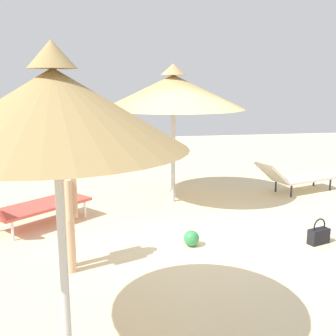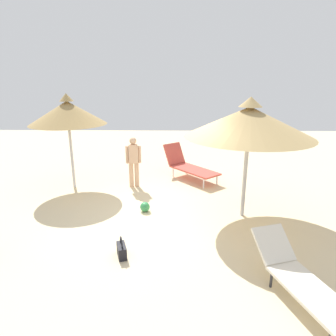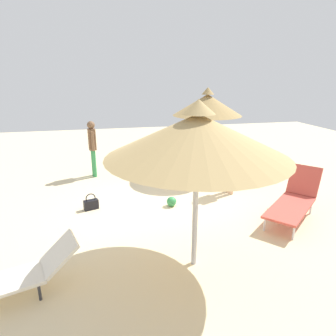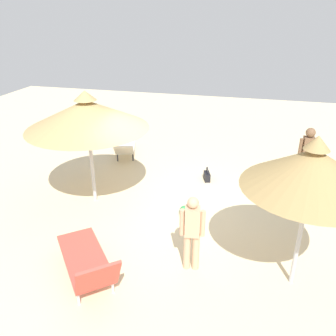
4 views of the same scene
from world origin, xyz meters
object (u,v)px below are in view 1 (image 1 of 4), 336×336
object	(u,v)px
lounge_chair_far_right	(294,177)
beach_ball	(191,238)
parasol_umbrella_near_left	(173,92)
person_standing_far_left	(68,208)
handbag	(319,235)
parasol_umbrella_near_right	(55,109)
lounge_chair_center	(25,204)

from	to	relation	value
lounge_chair_far_right	beach_ball	xyz separation A→B (m)	(2.57, -2.96, -0.23)
parasol_umbrella_near_left	beach_ball	size ratio (longest dim) A/B	11.76
lounge_chair_far_right	person_standing_far_left	xyz separation A→B (m)	(3.06, -4.71, 0.49)
parasol_umbrella_near_left	person_standing_far_left	size ratio (longest dim) A/B	1.88
handbag	parasol_umbrella_near_left	bearing A→B (deg)	-145.48
parasol_umbrella_near_left	person_standing_far_left	bearing A→B (deg)	-33.87
person_standing_far_left	handbag	bearing A→B (deg)	93.71
parasol_umbrella_near_right	beach_ball	size ratio (longest dim) A/B	11.41
lounge_chair_far_right	handbag	size ratio (longest dim) A/B	4.92
handbag	beach_ball	bearing A→B (deg)	-97.22
parasol_umbrella_near_left	handbag	xyz separation A→B (m)	(2.61, 1.79, -2.11)
parasol_umbrella_near_left	lounge_chair_far_right	bearing A→B (deg)	94.41
parasol_umbrella_near_right	beach_ball	xyz separation A→B (m)	(-2.29, 1.68, -2.11)
parasol_umbrella_near_right	beach_ball	bearing A→B (deg)	143.86
handbag	beach_ball	distance (m)	1.97
parasol_umbrella_near_right	handbag	world-z (taller)	parasol_umbrella_near_right
lounge_chair_center	parasol_umbrella_near_left	bearing A→B (deg)	113.32
lounge_chair_far_right	lounge_chair_center	distance (m)	5.71
parasol_umbrella_near_left	lounge_chair_center	world-z (taller)	parasol_umbrella_near_left
parasol_umbrella_near_right	person_standing_far_left	world-z (taller)	parasol_umbrella_near_right
parasol_umbrella_near_left	lounge_chair_center	xyz separation A→B (m)	(1.18, -2.74, -1.81)
handbag	parasol_umbrella_near_right	bearing A→B (deg)	-60.54
lounge_chair_far_right	parasol_umbrella_near_left	bearing A→B (deg)	-85.59
parasol_umbrella_near_right	lounge_chair_far_right	bearing A→B (deg)	136.43
parasol_umbrella_near_left	lounge_chair_far_right	xyz separation A→B (m)	(-0.22, 2.80, -1.89)
beach_ball	lounge_chair_center	bearing A→B (deg)	-114.57
parasol_umbrella_near_right	person_standing_far_left	distance (m)	2.28
lounge_chair_center	handbag	size ratio (longest dim) A/B	4.92
handbag	beach_ball	size ratio (longest dim) A/B	1.68
person_standing_far_left	beach_ball	bearing A→B (deg)	105.52
parasol_umbrella_near_left	beach_ball	bearing A→B (deg)	-3.81
lounge_chair_center	handbag	distance (m)	4.76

